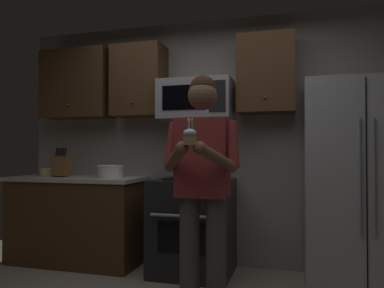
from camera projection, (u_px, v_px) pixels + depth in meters
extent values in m
cube|color=gray|center=(216.00, 142.00, 3.99)|extent=(4.40, 0.10, 2.60)
cube|color=black|center=(193.00, 226.00, 3.64)|extent=(0.76, 0.66, 0.92)
cube|color=black|center=(183.00, 238.00, 3.32)|extent=(0.48, 0.01, 0.28)
cylinder|color=#99999E|center=(182.00, 216.00, 3.30)|extent=(0.60, 0.03, 0.03)
cylinder|color=black|center=(171.00, 179.00, 3.57)|extent=(0.18, 0.18, 0.01)
cylinder|color=black|center=(208.00, 180.00, 3.47)|extent=(0.18, 0.18, 0.01)
cylinder|color=black|center=(180.00, 177.00, 3.84)|extent=(0.18, 0.18, 0.01)
cylinder|color=black|center=(214.00, 178.00, 3.74)|extent=(0.18, 0.18, 0.01)
cube|color=#9EA0A5|center=(196.00, 100.00, 3.78)|extent=(0.74, 0.40, 0.40)
cube|color=black|center=(182.00, 97.00, 3.61)|extent=(0.40, 0.01, 0.24)
cube|color=black|center=(217.00, 96.00, 3.52)|extent=(0.16, 0.01, 0.30)
cube|color=#B7BABF|center=(359.00, 186.00, 3.21)|extent=(0.90, 0.72, 1.80)
cylinder|color=gray|center=(360.00, 177.00, 2.86)|extent=(0.02, 0.02, 0.90)
cylinder|color=gray|center=(374.00, 177.00, 2.83)|extent=(0.02, 0.02, 0.90)
cube|color=black|center=(367.00, 190.00, 2.86)|extent=(0.01, 0.01, 1.74)
cube|color=#4C301C|center=(78.00, 85.00, 4.21)|extent=(0.80, 0.34, 0.76)
sphere|color=brown|center=(69.00, 105.00, 4.04)|extent=(0.03, 0.03, 0.03)
cube|color=#4C301C|center=(139.00, 81.00, 4.01)|extent=(0.55, 0.34, 0.76)
sphere|color=brown|center=(132.00, 102.00, 3.83)|extent=(0.03, 0.03, 0.03)
cube|color=#4C301C|center=(266.00, 74.00, 3.65)|extent=(0.55, 0.34, 0.76)
sphere|color=brown|center=(265.00, 97.00, 3.47)|extent=(0.03, 0.03, 0.03)
cube|color=#4C301C|center=(78.00, 221.00, 4.01)|extent=(1.40, 0.62, 0.88)
cube|color=beige|center=(78.00, 179.00, 4.02)|extent=(1.44, 0.66, 0.04)
cube|color=brown|center=(62.00, 167.00, 4.02)|extent=(0.16, 0.15, 0.24)
cylinder|color=black|center=(56.00, 152.00, 4.02)|extent=(0.02, 0.04, 0.09)
cylinder|color=black|center=(59.00, 152.00, 4.01)|extent=(0.02, 0.04, 0.09)
cylinder|color=black|center=(61.00, 152.00, 4.00)|extent=(0.02, 0.04, 0.09)
cylinder|color=black|center=(63.00, 152.00, 4.00)|extent=(0.02, 0.04, 0.09)
cylinder|color=black|center=(65.00, 152.00, 3.99)|extent=(0.02, 0.04, 0.09)
cylinder|color=white|center=(110.00, 172.00, 3.91)|extent=(0.27, 0.27, 0.12)
torus|color=white|center=(110.00, 166.00, 3.91)|extent=(0.28, 0.28, 0.02)
cylinder|color=beige|center=(47.00, 172.00, 4.16)|extent=(0.18, 0.18, 0.08)
torus|color=beige|center=(47.00, 169.00, 4.16)|extent=(0.18, 0.18, 0.01)
cylinder|color=#4C4742|center=(190.00, 254.00, 2.76)|extent=(0.15, 0.15, 0.86)
cylinder|color=#4C4742|center=(216.00, 256.00, 2.70)|extent=(0.15, 0.15, 0.86)
cube|color=maroon|center=(203.00, 157.00, 2.74)|extent=(0.38, 0.22, 0.58)
sphere|color=brown|center=(203.00, 95.00, 2.75)|extent=(0.22, 0.22, 0.22)
sphere|color=#382314|center=(203.00, 89.00, 2.76)|extent=(0.20, 0.20, 0.20)
cylinder|color=maroon|center=(172.00, 145.00, 2.78)|extent=(0.15, 0.18, 0.35)
cylinder|color=brown|center=(175.00, 158.00, 2.60)|extent=(0.26, 0.33, 0.21)
sphere|color=brown|center=(182.00, 148.00, 2.45)|extent=(0.09, 0.09, 0.09)
cylinder|color=maroon|center=(232.00, 144.00, 2.66)|extent=(0.15, 0.18, 0.35)
cylinder|color=brown|center=(217.00, 158.00, 2.52)|extent=(0.26, 0.33, 0.21)
sphere|color=brown|center=(200.00, 148.00, 2.42)|extent=(0.09, 0.09, 0.09)
cylinder|color=#A87F56|center=(190.00, 141.00, 2.42)|extent=(0.08, 0.08, 0.06)
ellipsoid|color=silver|center=(190.00, 133.00, 2.42)|extent=(0.09, 0.09, 0.06)
cylinder|color=#4CBF66|center=(192.00, 126.00, 2.42)|extent=(0.01, 0.01, 0.06)
ellipsoid|color=#FFD159|center=(192.00, 120.00, 2.42)|extent=(0.01, 0.01, 0.02)
cylinder|color=#F2D84C|center=(189.00, 126.00, 2.44)|extent=(0.01, 0.01, 0.06)
ellipsoid|color=#FFD159|center=(189.00, 120.00, 2.44)|extent=(0.01, 0.01, 0.02)
cylinder|color=#4C7FE5|center=(188.00, 126.00, 2.41)|extent=(0.01, 0.01, 0.06)
ellipsoid|color=#FFD159|center=(188.00, 120.00, 2.41)|extent=(0.01, 0.01, 0.02)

